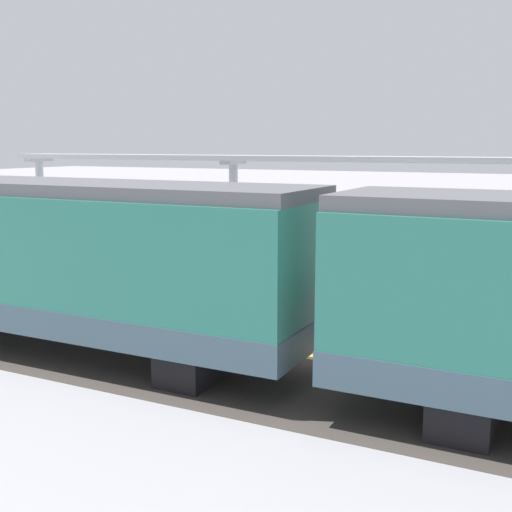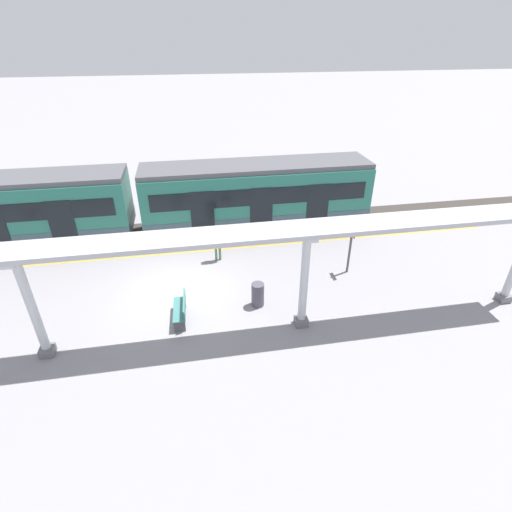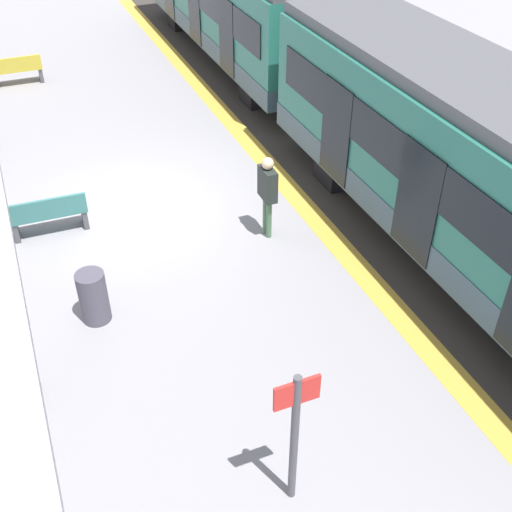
{
  "view_description": "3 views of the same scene",
  "coord_description": "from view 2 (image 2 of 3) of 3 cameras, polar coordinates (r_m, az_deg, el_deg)",
  "views": [
    {
      "loc": [
        -15.0,
        -5.53,
        4.19
      ],
      "look_at": [
        0.86,
        2.45,
        1.17
      ],
      "focal_mm": 45.82,
      "sensor_mm": 36.0,
      "label": 1
    },
    {
      "loc": [
        13.38,
        0.83,
        9.15
      ],
      "look_at": [
        1.09,
        3.02,
        1.88
      ],
      "focal_mm": 27.37,
      "sensor_mm": 36.0,
      "label": 2
    },
    {
      "loc": [
        2.13,
        11.34,
        7.34
      ],
      "look_at": [
        -0.98,
        3.82,
        1.16
      ],
      "focal_mm": 44.48,
      "sensor_mm": 36.0,
      "label": 3
    }
  ],
  "objects": [
    {
      "name": "passenger_waiting_near_edge",
      "position": [
        17.43,
        -5.69,
        2.48
      ],
      "size": [
        0.23,
        0.5,
        1.72
      ],
      "color": "#486B4A",
      "rests_on": "ground"
    },
    {
      "name": "canopy_pillar_second",
      "position": [
        13.62,
        -29.9,
        -6.62
      ],
      "size": [
        1.1,
        0.44,
        3.72
      ],
      "color": "slate",
      "rests_on": "ground"
    },
    {
      "name": "train_far_carriage",
      "position": [
        20.09,
        0.09,
        8.86
      ],
      "size": [
        2.65,
        11.36,
        3.48
      ],
      "color": "#266D5E",
      "rests_on": "ground"
    },
    {
      "name": "train_near_carriage",
      "position": [
        21.62,
        -33.02,
        5.42
      ],
      "size": [
        2.65,
        11.36,
        3.48
      ],
      "color": "#266D5E",
      "rests_on": "ground"
    },
    {
      "name": "canopy_pillar_third",
      "position": [
        13.14,
        7.05,
        -3.6
      ],
      "size": [
        1.1,
        0.44,
        3.72
      ],
      "color": "slate",
      "rests_on": "ground"
    },
    {
      "name": "canopy_beam",
      "position": [
        11.7,
        -12.34,
        2.26
      ],
      "size": [
        1.2,
        25.4,
        0.16
      ],
      "primitive_type": "cube",
      "color": "#A8AAB2",
      "rests_on": "canopy_pillar_nearest"
    },
    {
      "name": "bench_mid_platform",
      "position": [
        14.4,
        -10.84,
        -7.61
      ],
      "size": [
        1.51,
        0.48,
        0.86
      ],
      "color": "#377470",
      "rests_on": "ground"
    },
    {
      "name": "platform_info_sign",
      "position": [
        16.81,
        13.64,
        1.58
      ],
      "size": [
        0.56,
        0.1,
        2.2
      ],
      "color": "#4C4C51",
      "rests_on": "ground"
    },
    {
      "name": "trash_bin",
      "position": [
        14.79,
        0.26,
        -5.66
      ],
      "size": [
        0.48,
        0.48,
        0.95
      ],
      "primitive_type": "cylinder",
      "color": "#4B4755",
      "rests_on": "ground"
    },
    {
      "name": "tactile_edge_strip",
      "position": [
        18.95,
        -11.32,
        0.73
      ],
      "size": [
        0.5,
        31.43,
        0.01
      ],
      "primitive_type": "cube",
      "color": "gold",
      "rests_on": "ground"
    },
    {
      "name": "ground_plane",
      "position": [
        16.23,
        -11.27,
        -4.76
      ],
      "size": [
        176.0,
        176.0,
        0.0
      ],
      "primitive_type": "plane",
      "color": "gray"
    },
    {
      "name": "trackbed",
      "position": [
        20.59,
        -11.35,
        3.23
      ],
      "size": [
        3.2,
        43.43,
        0.01
      ],
      "primitive_type": "cube",
      "color": "#38332D",
      "rests_on": "ground"
    }
  ]
}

